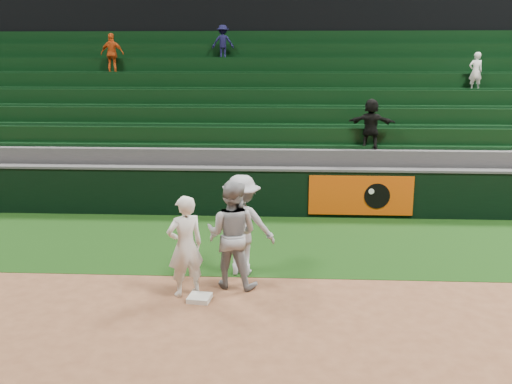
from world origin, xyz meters
The scene contains 9 objects.
ground centered at (0.00, 0.00, 0.00)m, with size 70.00×70.00×0.00m, color brown.
foul_grass centered at (0.00, 3.00, 0.00)m, with size 36.00×4.20×0.01m, color black.
upper_deck centered at (0.00, 17.45, 6.00)m, with size 40.00×12.00×12.00m, color black.
first_base centered at (-0.30, -0.15, 0.04)m, with size 0.37×0.37×0.08m, color white.
first_baseman centered at (-0.56, 0.08, 0.88)m, with size 0.64×0.42×1.75m, color white.
baserunner centered at (0.19, 0.52, 0.96)m, with size 0.93×0.73×1.91m, color #9699A0.
base_coach centered at (0.31, 1.10, 0.95)m, with size 1.22×0.70×1.89m, color #A2A5B0.
field_wall centered at (0.03, 5.20, 0.63)m, with size 36.00×0.45×1.25m.
stadium_seating centered at (0.00, 8.97, 1.70)m, with size 36.00×5.95×5.00m.
Camera 1 is at (1.12, -8.97, 3.98)m, focal length 40.00 mm.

